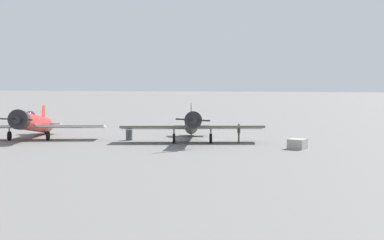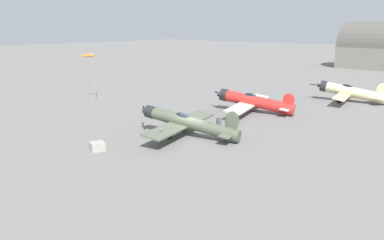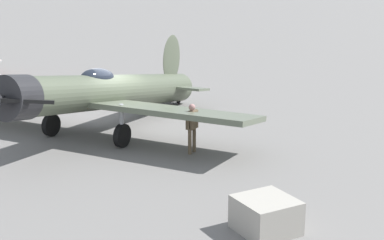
% 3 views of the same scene
% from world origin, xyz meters
% --- Properties ---
extents(ground_plane, '(400.00, 400.00, 0.00)m').
position_xyz_m(ground_plane, '(0.00, 0.00, 0.00)').
color(ground_plane, slate).
extents(airplane_foreground, '(12.10, 12.11, 3.24)m').
position_xyz_m(airplane_foreground, '(-0.13, 0.53, 1.47)').
color(airplane_foreground, '#4C5442').
rests_on(airplane_foreground, ground_plane).
extents(airplane_mid_apron, '(13.12, 11.33, 2.95)m').
position_xyz_m(airplane_mid_apron, '(14.17, 1.80, 1.43)').
color(airplane_mid_apron, red).
rests_on(airplane_mid_apron, ground_plane).
extents(airplane_far_line, '(11.97, 10.62, 3.25)m').
position_xyz_m(airplane_far_line, '(29.77, -5.00, 1.52)').
color(airplane_far_line, beige).
rests_on(airplane_far_line, ground_plane).
extents(ground_crew_mechanic, '(0.31, 0.62, 1.62)m').
position_xyz_m(ground_crew_mechanic, '(-4.11, 0.38, 0.98)').
color(ground_crew_mechanic, brown).
rests_on(ground_crew_mechanic, ground_plane).
extents(equipment_crate, '(1.56, 1.55, 0.77)m').
position_xyz_m(equipment_crate, '(-9.07, 3.58, 0.38)').
color(equipment_crate, '#9E998E').
rests_on(equipment_crate, ground_plane).
extents(fuel_drum, '(0.61, 0.61, 0.93)m').
position_xyz_m(fuel_drum, '(5.45, 0.75, 0.46)').
color(fuel_drum, '#474C56').
rests_on(fuel_drum, ground_plane).
extents(windsock_mast, '(2.23, 1.59, 7.04)m').
position_xyz_m(windsock_mast, '(4.81, 25.32, 6.47)').
color(windsock_mast, gray).
rests_on(windsock_mast, ground_plane).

